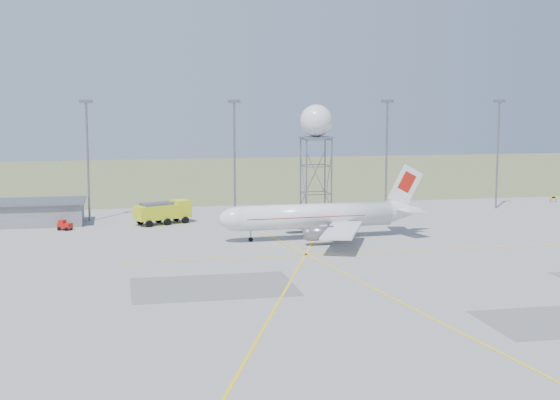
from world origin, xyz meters
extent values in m
plane|color=#9A9B95|center=(0.00, 0.00, 0.00)|extent=(400.00, 400.00, 0.00)
cube|color=#5A6D3C|center=(0.00, 140.00, 0.01)|extent=(400.00, 120.00, 0.03)
cube|color=gray|center=(-45.00, 64.00, 1.80)|extent=(18.00, 9.00, 3.60)
cube|color=slate|center=(-45.00, 64.00, 3.75)|extent=(19.00, 10.00, 0.30)
cylinder|color=slate|center=(-35.00, 66.00, 10.00)|extent=(0.36, 0.36, 20.00)
cube|color=slate|center=(-35.00, 66.00, 20.20)|extent=(2.20, 0.50, 0.60)
cylinder|color=slate|center=(-10.00, 66.00, 10.00)|extent=(0.36, 0.36, 20.00)
cube|color=slate|center=(-10.00, 66.00, 20.20)|extent=(2.20, 0.50, 0.60)
cylinder|color=slate|center=(18.00, 66.00, 10.00)|extent=(0.36, 0.36, 20.00)
cube|color=slate|center=(18.00, 66.00, 20.20)|extent=(2.20, 0.50, 0.60)
cylinder|color=slate|center=(40.00, 66.00, 10.00)|extent=(0.36, 0.36, 20.00)
cube|color=slate|center=(40.00, 66.00, 20.20)|extent=(2.20, 0.50, 0.60)
cylinder|color=black|center=(55.00, 72.00, 0.40)|extent=(0.10, 0.10, 0.80)
cylinder|color=black|center=(56.20, 72.00, 0.40)|extent=(0.10, 0.10, 0.80)
cube|color=yellow|center=(55.60, 72.00, 0.95)|extent=(1.60, 0.15, 0.50)
cube|color=black|center=(55.60, 71.92, 0.95)|extent=(0.80, 0.03, 0.30)
cylinder|color=silver|center=(-1.52, 41.79, 3.41)|extent=(23.46, 4.83, 3.59)
ellipsoid|color=silver|center=(-13.15, 41.17, 3.41)|extent=(5.92, 3.89, 3.59)
cube|color=black|center=(-14.23, 41.11, 3.94)|extent=(1.46, 2.04, 0.87)
cone|color=silver|center=(12.80, 42.56, 3.67)|extent=(5.56, 3.87, 3.59)
cube|color=silver|center=(12.80, 42.56, 7.44)|extent=(5.75, 0.58, 6.74)
cube|color=#B3170B|center=(12.98, 42.57, 8.07)|extent=(3.10, 0.47, 3.46)
cube|color=silver|center=(12.20, 45.40, 4.12)|extent=(3.13, 5.08, 0.16)
cube|color=silver|center=(12.51, 39.67, 4.12)|extent=(3.13, 5.08, 0.16)
cube|color=silver|center=(-0.60, 49.92, 2.51)|extent=(10.73, 14.62, 0.32)
cube|color=silver|center=(0.26, 33.81, 2.51)|extent=(9.55, 14.88, 0.32)
cylinder|color=slate|center=(-2.69, 46.93, 1.70)|extent=(3.87, 2.26, 2.06)
cylinder|color=slate|center=(-2.13, 36.55, 1.70)|extent=(3.87, 2.26, 2.06)
cube|color=#B3170B|center=(-3.31, 41.69, 3.50)|extent=(18.09, 4.58, 0.11)
cylinder|color=black|center=(-11.36, 41.26, 0.40)|extent=(0.66, 0.66, 0.81)
cube|color=black|center=(0.27, 41.89, 0.40)|extent=(1.18, 5.42, 0.81)
cylinder|color=slate|center=(0.27, 41.89, 0.81)|extent=(0.23, 0.23, 1.61)
cylinder|color=slate|center=(0.73, 56.75, 7.07)|extent=(0.26, 0.26, 14.14)
cylinder|color=slate|center=(5.08, 56.75, 7.07)|extent=(0.26, 0.26, 14.14)
cylinder|color=slate|center=(5.08, 61.10, 7.07)|extent=(0.26, 0.26, 14.14)
cylinder|color=slate|center=(0.73, 61.10, 7.07)|extent=(0.26, 0.26, 14.14)
cube|color=slate|center=(2.91, 58.93, 14.14)|extent=(4.95, 4.95, 0.27)
sphere|color=silver|center=(2.91, 58.93, 16.97)|extent=(5.44, 5.44, 5.44)
cube|color=#D0D919|center=(-22.97, 60.00, 2.08)|extent=(9.82, 6.71, 2.29)
cube|color=#D0D919|center=(-19.94, 61.37, 3.02)|extent=(3.48, 3.68, 1.46)
cube|color=black|center=(-19.27, 61.67, 3.12)|extent=(1.21, 2.51, 1.04)
cube|color=slate|center=(-23.92, 59.57, 3.43)|extent=(5.77, 4.42, 0.42)
cube|color=#B7120D|center=(-38.50, 57.06, 0.70)|extent=(2.44, 2.12, 0.84)
cube|color=#B7120D|center=(-38.92, 57.28, 1.36)|extent=(1.27, 1.39, 0.47)
camera|label=1|loc=(-29.89, -68.96, 20.70)|focal=50.00mm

